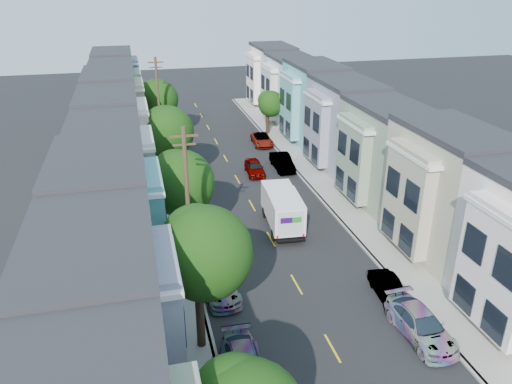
% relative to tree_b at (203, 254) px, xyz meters
% --- Properties ---
extents(ground, '(160.00, 160.00, 0.00)m').
position_rel_tree_b_xyz_m(ground, '(6.30, 4.21, -5.59)').
color(ground, black).
rests_on(ground, ground).
extents(road_slab, '(12.00, 70.00, 0.02)m').
position_rel_tree_b_xyz_m(road_slab, '(6.30, 19.21, -5.58)').
color(road_slab, black).
rests_on(road_slab, ground).
extents(curb_left, '(0.30, 70.00, 0.15)m').
position_rel_tree_b_xyz_m(curb_left, '(0.25, 19.21, -5.51)').
color(curb_left, gray).
rests_on(curb_left, ground).
extents(curb_right, '(0.30, 70.00, 0.15)m').
position_rel_tree_b_xyz_m(curb_right, '(12.35, 19.21, -5.51)').
color(curb_right, gray).
rests_on(curb_right, ground).
extents(sidewalk_left, '(2.60, 70.00, 0.15)m').
position_rel_tree_b_xyz_m(sidewalk_left, '(-1.05, 19.21, -5.51)').
color(sidewalk_left, gray).
rests_on(sidewalk_left, ground).
extents(sidewalk_right, '(2.60, 70.00, 0.15)m').
position_rel_tree_b_xyz_m(sidewalk_right, '(13.65, 19.21, -5.51)').
color(sidewalk_right, gray).
rests_on(sidewalk_right, ground).
extents(centerline, '(0.12, 70.00, 0.01)m').
position_rel_tree_b_xyz_m(centerline, '(6.30, 19.21, -5.59)').
color(centerline, gold).
rests_on(centerline, ground).
extents(townhouse_row_left, '(5.00, 70.00, 8.50)m').
position_rel_tree_b_xyz_m(townhouse_row_left, '(-4.85, 19.21, -5.59)').
color(townhouse_row_left, gray).
rests_on(townhouse_row_left, ground).
extents(townhouse_row_right, '(5.00, 70.00, 8.50)m').
position_rel_tree_b_xyz_m(townhouse_row_right, '(17.45, 19.21, -5.59)').
color(townhouse_row_right, gray).
rests_on(townhouse_row_right, ground).
extents(tree_b, '(4.70, 4.70, 7.97)m').
position_rel_tree_b_xyz_m(tree_b, '(0.00, 0.00, 0.00)').
color(tree_b, black).
rests_on(tree_b, ground).
extents(tree_c, '(4.70, 4.70, 7.01)m').
position_rel_tree_b_xyz_m(tree_c, '(0.00, 11.31, -0.94)').
color(tree_c, black).
rests_on(tree_c, ground).
extents(tree_d, '(4.70, 4.70, 7.46)m').
position_rel_tree_b_xyz_m(tree_d, '(0.00, 22.28, -0.50)').
color(tree_d, black).
rests_on(tree_d, ground).
extents(tree_e, '(4.70, 4.70, 7.14)m').
position_rel_tree_b_xyz_m(tree_e, '(0.00, 36.27, -0.82)').
color(tree_e, black).
rests_on(tree_e, ground).
extents(tree_far_r, '(3.10, 3.10, 5.26)m').
position_rel_tree_b_xyz_m(tree_far_r, '(13.20, 35.66, -1.92)').
color(tree_far_r, black).
rests_on(tree_far_r, ground).
extents(utility_pole_near, '(1.60, 0.26, 10.00)m').
position_rel_tree_b_xyz_m(utility_pole_near, '(0.00, 6.21, -0.44)').
color(utility_pole_near, '#42301E').
rests_on(utility_pole_near, ground).
extents(utility_pole_far, '(1.60, 0.26, 10.00)m').
position_rel_tree_b_xyz_m(utility_pole_far, '(0.00, 32.21, -0.44)').
color(utility_pole_far, '#42301E').
rests_on(utility_pole_far, ground).
extents(fedex_truck, '(2.32, 6.01, 2.89)m').
position_rel_tree_b_xyz_m(fedex_truck, '(7.65, 11.95, -3.98)').
color(fedex_truck, white).
rests_on(fedex_truck, ground).
extents(lead_sedan, '(1.83, 4.25, 1.35)m').
position_rel_tree_b_xyz_m(lead_sedan, '(8.21, 23.14, -4.91)').
color(lead_sedan, black).
rests_on(lead_sedan, ground).
extents(parked_left_b, '(2.03, 4.55, 1.35)m').
position_rel_tree_b_xyz_m(parked_left_b, '(1.40, -2.61, -4.92)').
color(parked_left_b, '#0C2037').
rests_on(parked_left_b, ground).
extents(parked_left_c, '(2.27, 4.73, 1.38)m').
position_rel_tree_b_xyz_m(parked_left_c, '(1.40, 4.41, -4.90)').
color(parked_left_c, gray).
rests_on(parked_left_c, ground).
extents(parked_left_d, '(1.83, 4.21, 1.34)m').
position_rel_tree_b_xyz_m(parked_left_d, '(1.40, 14.58, -4.92)').
color(parked_left_d, '#4E060E').
rests_on(parked_left_d, ground).
extents(parked_right_a, '(2.27, 4.98, 1.47)m').
position_rel_tree_b_xyz_m(parked_right_a, '(11.20, -1.99, -4.85)').
color(parked_right_a, '#5C5C5C').
rests_on(parked_right_a, ground).
extents(parked_right_b, '(1.63, 3.79, 1.23)m').
position_rel_tree_b_xyz_m(parked_right_b, '(11.20, 1.55, -4.97)').
color(parked_right_b, silver).
rests_on(parked_right_b, ground).
extents(parked_right_c, '(1.69, 4.54, 1.50)m').
position_rel_tree_b_xyz_m(parked_right_c, '(11.20, 23.79, -4.84)').
color(parked_right_c, black).
rests_on(parked_right_c, ground).
extents(parked_right_d, '(2.32, 4.58, 1.24)m').
position_rel_tree_b_xyz_m(parked_right_d, '(11.20, 31.79, -4.97)').
color(parked_right_d, black).
rests_on(parked_right_d, ground).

